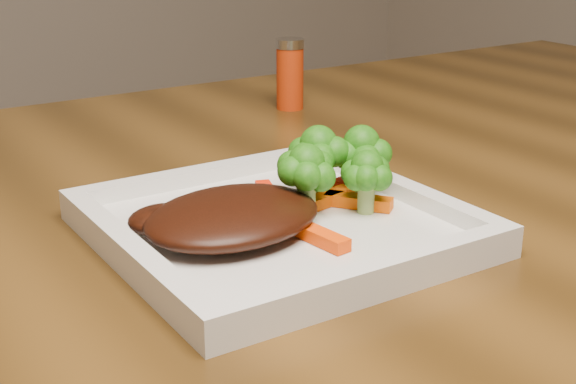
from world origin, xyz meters
TOP-DOWN VIEW (x-y plane):
  - plate at (-0.02, -0.30)m, footprint 0.27×0.27m
  - steak at (-0.06, -0.30)m, footprint 0.16×0.14m
  - broccoli_0 at (0.04, -0.26)m, footprint 0.08×0.08m
  - broccoli_1 at (0.08, -0.28)m, footprint 0.08×0.08m
  - broccoli_2 at (0.06, -0.32)m, footprint 0.06×0.06m
  - broccoli_3 at (0.01, -0.29)m, footprint 0.07×0.07m
  - carrot_2 at (-0.01, -0.35)m, footprint 0.02×0.05m
  - carrot_3 at (0.09, -0.26)m, footprint 0.05×0.02m
  - carrot_4 at (0.00, -0.25)m, footprint 0.03×0.05m
  - carrot_5 at (0.06, -0.30)m, footprint 0.05×0.06m
  - carrot_6 at (0.04, -0.28)m, footprint 0.06×0.03m
  - spice_shaker at (0.23, 0.06)m, footprint 0.04×0.04m

SIDE VIEW (x-z plane):
  - plate at x=-0.02m, z-range 0.75..0.76m
  - carrot_2 at x=-0.01m, z-range 0.76..0.77m
  - carrot_3 at x=0.09m, z-range 0.76..0.77m
  - carrot_4 at x=0.00m, z-range 0.76..0.77m
  - carrot_5 at x=0.06m, z-range 0.76..0.77m
  - carrot_6 at x=0.04m, z-range 0.76..0.77m
  - steak at x=-0.06m, z-range 0.76..0.79m
  - broccoli_2 at x=0.06m, z-range 0.76..0.82m
  - broccoli_3 at x=0.01m, z-range 0.76..0.82m
  - broccoli_1 at x=0.08m, z-range 0.76..0.83m
  - spice_shaker at x=0.23m, z-range 0.75..0.84m
  - broccoli_0 at x=0.04m, z-range 0.76..0.83m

